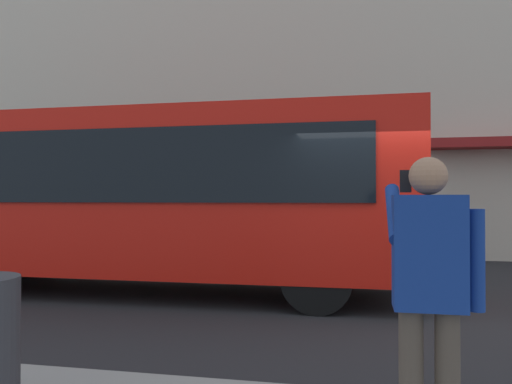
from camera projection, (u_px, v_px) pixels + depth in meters
ground_plane at (388, 311)px, 7.17m from camera, size 60.00×60.00×0.00m
building_facade_far at (374, 41)px, 13.90m from camera, size 28.00×1.55×12.00m
red_bus at (147, 194)px, 8.65m from camera, size 9.05×2.54×3.08m
pedestrian_photographer at (429, 279)px, 2.89m from camera, size 0.53×0.52×1.70m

